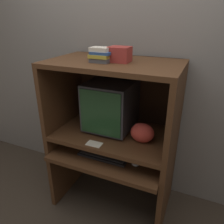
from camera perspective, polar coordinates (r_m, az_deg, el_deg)
ground_plane at (r=2.21m, az=-3.26°, el=-26.84°), size 12.00×12.00×0.00m
wall_back at (r=2.08m, az=4.72°, el=12.52°), size 6.00×0.06×2.60m
desk_base at (r=2.10m, az=-0.17°, el=-14.87°), size 1.05×0.70×0.61m
desk_monitor_shelf at (r=1.95m, az=0.46°, el=-6.06°), size 1.05×0.64×0.16m
hutch_upper at (r=1.80m, az=0.97°, el=7.01°), size 1.05×0.64×0.62m
crt_monitor at (r=1.91m, az=-0.29°, el=1.92°), size 0.39×0.44×0.43m
keyboard at (r=1.90m, az=-2.21°, el=-11.18°), size 0.43×0.15×0.03m
mouse at (r=1.80m, az=6.09°, el=-13.46°), size 0.06×0.04×0.03m
snack_bag at (r=1.77m, az=7.90°, el=-5.39°), size 0.19×0.14×0.16m
book_stack at (r=1.67m, az=-3.01°, el=14.68°), size 0.16×0.12×0.11m
paper_card at (r=1.76m, az=-4.67°, el=-8.31°), size 0.12×0.08×0.00m
storage_box at (r=1.68m, az=1.98°, el=14.82°), size 0.16×0.13×0.11m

